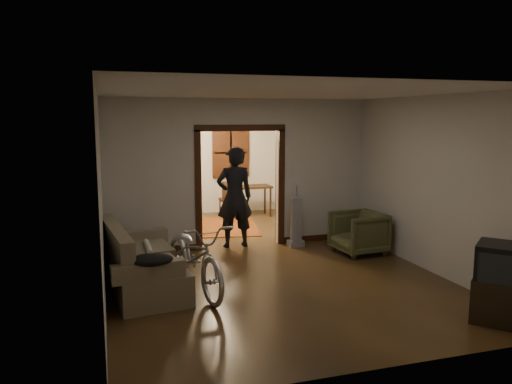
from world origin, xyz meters
name	(u,v)px	position (x,y,z in m)	size (l,w,h in m)	color
floor	(251,256)	(0.00, 0.00, 0.00)	(5.00, 8.50, 0.01)	#332110
ceiling	(251,97)	(0.00, 0.00, 2.80)	(5.00, 8.50, 0.01)	white
wall_back	(204,159)	(0.00, 4.25, 1.40)	(5.00, 0.02, 2.80)	beige
wall_left	(101,184)	(-2.50, 0.00, 1.40)	(0.02, 8.50, 2.80)	beige
wall_right	(378,174)	(2.50, 0.00, 1.40)	(0.02, 8.50, 2.80)	beige
partition_wall	(240,174)	(0.00, 0.75, 1.40)	(5.00, 0.14, 2.80)	beige
door_casing	(240,189)	(0.00, 0.75, 1.10)	(1.74, 0.20, 2.32)	#33180B
far_window	(231,153)	(0.70, 4.21, 1.55)	(0.98, 0.06, 1.28)	black
chandelier	(219,122)	(0.00, 2.50, 2.35)	(0.24, 0.24, 0.24)	#FFE0A5
light_switch	(293,180)	(1.05, 0.68, 1.25)	(0.08, 0.01, 0.12)	silver
sofa	(143,257)	(-1.97, -1.19, 0.47)	(0.92, 2.05, 0.94)	brown
rolled_paper	(148,247)	(-1.87, -0.89, 0.53)	(0.09, 0.09, 0.72)	beige
jacket	(152,260)	(-1.92, -2.10, 0.68)	(0.52, 0.39, 0.15)	black
bicycle	(195,256)	(-1.28, -1.52, 0.51)	(0.68, 1.96, 1.03)	silver
armchair	(358,233)	(1.91, -0.40, 0.38)	(0.82, 0.84, 0.77)	#474929
tv_stand	(497,299)	(2.05, -3.61, 0.27)	(0.59, 0.53, 0.53)	black
crt_tv	(500,263)	(2.05, -3.61, 0.72)	(0.56, 0.50, 0.48)	black
vacuum	(296,222)	(1.01, 0.40, 0.47)	(0.29, 0.23, 0.95)	gray
person	(235,197)	(-0.11, 0.73, 0.96)	(0.70, 0.46, 1.91)	black
oriental_rug	(220,226)	(0.02, 2.53, 0.01)	(1.61, 2.12, 0.02)	#63280F
locker	(152,187)	(-1.37, 3.71, 0.81)	(0.81, 0.45, 1.63)	#25311D
globe	(151,139)	(-1.37, 3.71, 1.94)	(0.26, 0.26, 0.26)	#1E5972
desk	(250,201)	(1.01, 3.50, 0.38)	(1.02, 0.57, 0.75)	black
desk_chair	(229,200)	(0.43, 3.37, 0.47)	(0.42, 0.42, 0.94)	black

